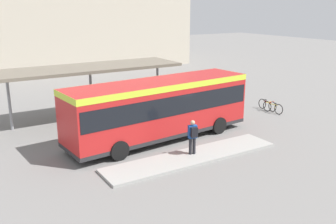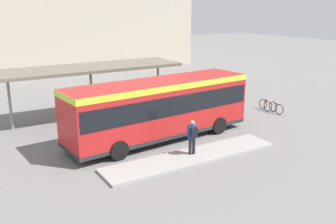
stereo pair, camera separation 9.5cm
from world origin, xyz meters
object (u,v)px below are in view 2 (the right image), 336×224
(city_bus, at_px, (160,105))
(bicycle_red, at_px, (268,105))
(bicycle_yellow, at_px, (273,108))
(pedestrian_waiting, at_px, (193,135))

(city_bus, bearing_deg, bicycle_red, 2.32)
(bicycle_yellow, bearing_deg, city_bus, 89.34)
(city_bus, xyz_separation_m, bicycle_red, (9.04, 1.14, -1.47))
(bicycle_yellow, bearing_deg, bicycle_red, -19.41)
(pedestrian_waiting, height_order, bicycle_red, pedestrian_waiting)
(bicycle_yellow, xyz_separation_m, bicycle_red, (0.19, 0.67, -0.00))
(pedestrian_waiting, xyz_separation_m, bicycle_yellow, (8.80, 3.35, -0.70))
(pedestrian_waiting, distance_m, bicycle_red, 9.87)
(pedestrian_waiting, bearing_deg, city_bus, 15.10)
(pedestrian_waiting, height_order, bicycle_yellow, pedestrian_waiting)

